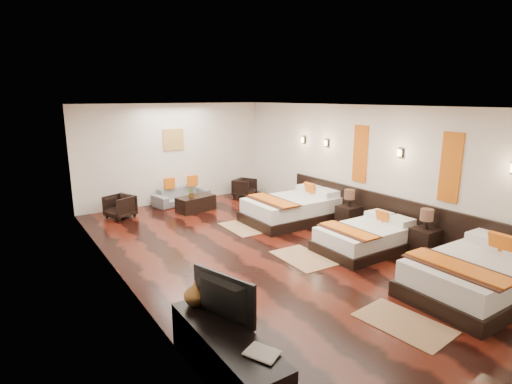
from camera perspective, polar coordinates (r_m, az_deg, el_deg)
floor at (r=8.07m, az=1.93°, el=-8.42°), size 5.50×9.50×0.01m
ceiling at (r=7.51m, az=2.10°, el=11.87°), size 5.50×9.50×0.01m
back_wall at (r=11.81m, az=-11.45°, el=5.29°), size 5.50×0.01×2.80m
left_wall at (r=6.52m, az=-18.15°, el=-1.43°), size 0.01×9.50×2.80m
right_wall at (r=9.50m, az=15.72°, el=3.18°), size 0.01×9.50×2.80m
headboard_panel at (r=9.19m, az=18.93°, el=-3.47°), size 0.08×6.60×0.90m
bed_near at (r=7.23m, az=28.83°, el=-10.18°), size 2.34×1.47×0.89m
bed_mid at (r=8.41m, az=15.27°, el=-6.15°), size 1.95×1.22×0.74m
bed_far at (r=10.01m, az=5.31°, el=-2.31°), size 2.34×1.47×0.89m
nightstand_a at (r=8.52m, az=22.53°, el=-6.02°), size 0.46×0.46×0.90m
nightstand_b at (r=9.71m, az=12.83°, el=-3.03°), size 0.45×0.45×0.90m
jute_mat_near at (r=6.07m, az=19.99°, el=-16.91°), size 0.87×1.27×0.01m
jute_mat_mid at (r=7.82m, az=6.56°, el=-9.17°), size 0.79×1.22×0.01m
jute_mat_far at (r=9.50m, az=-1.76°, el=-5.00°), size 0.78×1.22×0.01m
tv_console at (r=4.70m, az=-4.16°, el=-21.89°), size 0.50×1.80×0.55m
tv at (r=4.64m, az=-5.36°, el=-14.64°), size 0.39×0.90×0.52m
book at (r=4.13m, az=-0.04°, el=-22.47°), size 0.35×0.39×0.03m
figurine at (r=5.03m, az=-8.35°, el=-13.73°), size 0.37×0.37×0.32m
sofa at (r=11.78m, az=-10.37°, el=-0.45°), size 1.72×0.97×0.48m
armchair_left at (r=10.78m, az=-18.53°, el=-1.93°), size 0.81×0.80×0.57m
armchair_right at (r=12.39m, az=-1.60°, el=0.61°), size 0.80×0.81×0.54m
coffee_table at (r=10.95m, az=-8.43°, el=-1.61°), size 1.08×0.69×0.40m
table_plant at (r=10.76m, az=-8.99°, el=-0.08°), size 0.27×0.24×0.26m
orange_panel_a at (r=8.33m, az=25.59°, el=3.11°), size 0.04×0.40×1.30m
orange_panel_b at (r=9.64m, az=14.41°, el=5.20°), size 0.04×0.40×1.30m
sconce_mid at (r=8.90m, az=19.58°, el=5.19°), size 0.07×0.12×0.18m
sconce_far at (r=10.37m, az=9.86°, el=6.79°), size 0.07×0.12×0.18m
sconce_lounge at (r=11.04m, az=6.66°, el=7.28°), size 0.07×0.12×0.18m
gold_artwork at (r=11.75m, az=-11.50°, el=7.21°), size 0.60×0.04×0.60m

